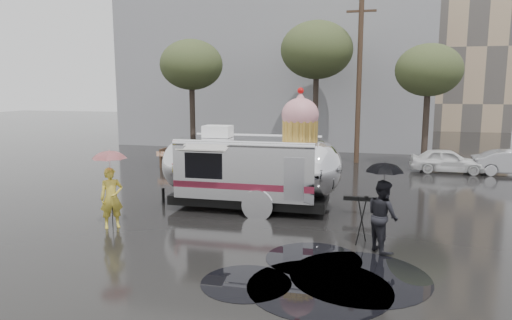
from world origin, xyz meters
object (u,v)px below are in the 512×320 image
(person_left, at_px, (112,198))
(airstream_trailer, at_px, (253,166))
(tripod, at_px, (366,217))
(person_right, at_px, (383,216))

(person_left, bearing_deg, airstream_trailer, 2.52)
(person_left, distance_m, tripod, 7.48)
(airstream_trailer, distance_m, person_right, 5.48)
(person_left, bearing_deg, person_right, -40.27)
(person_left, relative_size, tripod, 1.37)
(airstream_trailer, relative_size, person_right, 4.26)
(person_right, bearing_deg, person_left, 60.23)
(tripod, bearing_deg, person_right, -40.61)
(airstream_trailer, xyz_separation_m, person_left, (-3.57, -3.26, -0.59))
(airstream_trailer, distance_m, tripod, 4.93)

